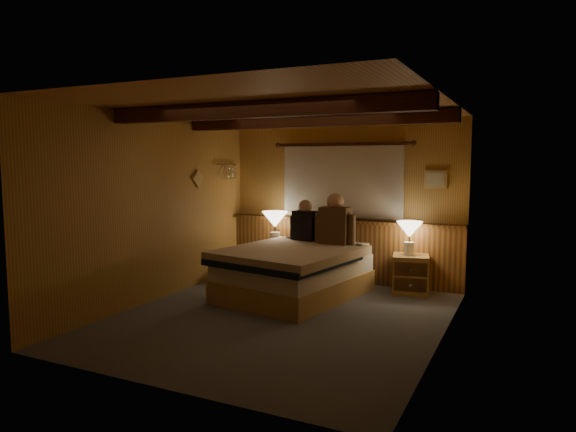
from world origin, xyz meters
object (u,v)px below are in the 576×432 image
Objects in this scene: nightstand_right at (411,274)px; lamp_left at (275,221)px; duffel_bag at (237,272)px; nightstand_left at (273,261)px; bed at (294,271)px; lamp_right at (409,231)px; person_right at (335,223)px; person_left at (305,224)px.

nightstand_right is 1.08× the size of lamp_left.
nightstand_right reaches higher than duffel_bag.
bed is at bearing -37.25° from nightstand_left.
duffel_bag is at bearing 178.54° from nightstand_right.
lamp_right is (-0.03, 0.01, 0.59)m from nightstand_right.
nightstand_right is at bearing 11.94° from nightstand_left.
nightstand_left is 2.16m from lamp_right.
bed is at bearing -120.83° from person_right.
lamp_left is 0.65m from person_left.
person_right is (1.11, -0.35, 0.07)m from lamp_left.
nightstand_left is at bearing 140.75° from bed.
lamp_right reaches higher than bed.
nightstand_left is at bearing -143.87° from lamp_left.
duffel_bag is at bearing -171.70° from person_right.
lamp_left is at bearing 165.92° from person_right.
person_right reaches higher than nightstand_right.
lamp_left reaches higher than duffel_bag.
lamp_right is at bearing 22.96° from person_right.
nightstand_left is 0.89× the size of person_left.
person_right is at bearing -4.37° from nightstand_left.
bed is at bearing -30.24° from duffel_bag.
person_left reaches higher than lamp_left.
duffel_bag is at bearing -116.55° from nightstand_left.
duffel_bag is (-0.39, -0.48, -0.73)m from lamp_left.
person_left is 0.52m from person_right.
person_left reaches higher than lamp_right.
lamp_left is at bearing 139.55° from bed.
nightstand_left is 0.60m from duffel_bag.
lamp_left is 0.84× the size of person_left.
nightstand_left is at bearing -179.74° from lamp_right.
bed is 0.90m from person_right.
nightstand_right is (2.11, -0.00, 0.00)m from nightstand_left.
bed is at bearing -50.45° from lamp_left.
bed is 4.19× the size of lamp_left.
person_left reaches higher than duffel_bag.
lamp_right is at bearing -0.14° from lamp_left.
nightstand_left is 0.99× the size of nightstand_right.
bed is 2.97× the size of person_right.
bed is 3.52× the size of person_left.
lamp_right is 2.59m from duffel_bag.
nightstand_left is 1.37m from person_right.
person_left is (0.63, -0.21, 0.64)m from nightstand_left.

